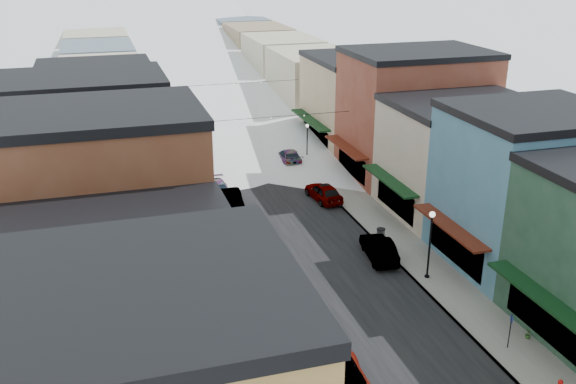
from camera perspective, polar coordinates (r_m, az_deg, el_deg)
road at (r=75.70m, az=-6.23°, el=5.65°), size 10.00×160.00×0.01m
sidewalk_left at (r=74.82m, az=-11.22°, el=5.24°), size 3.20×160.00×0.15m
sidewalk_right at (r=77.10m, az=-1.39°, el=6.10°), size 3.20×160.00×0.15m
curb_left at (r=74.97m, az=-10.04°, el=5.35°), size 0.10×160.00×0.15m
curb_right at (r=76.72m, az=-2.51°, el=6.01°), size 0.10×160.00×0.15m
bldg_l_cream at (r=28.70m, az=-14.68°, el=-11.72°), size 11.30×8.20×9.50m
bldg_l_brick_near at (r=35.13m, az=-16.40°, el=-2.82°), size 12.30×8.20×12.50m
bldg_l_grayblue at (r=43.67m, az=-15.78°, el=-0.51°), size 11.30×9.20×9.00m
bldg_l_brick_far at (r=51.91m, az=-17.33°, el=3.91°), size 13.30×9.20×11.00m
bldg_l_tan at (r=61.68m, az=-16.44°, el=6.16°), size 11.30×11.20×10.00m
bldg_r_blue at (r=44.55m, az=20.62°, el=0.38°), size 11.30×9.20×10.50m
bldg_r_cream at (r=52.02m, az=15.15°, el=3.02°), size 12.30×9.20×9.00m
bldg_r_brick_far at (r=59.42m, az=11.21°, el=6.82°), size 13.30×9.20×11.50m
bldg_r_tan at (r=67.99m, az=6.50°, el=8.00°), size 11.30×11.20×9.50m
distant_blocks at (r=97.06m, az=-8.95°, el=11.35°), size 34.00×55.00×8.00m
overhead_cables at (r=62.30m, az=-4.26°, el=8.24°), size 16.40×15.04×0.04m
car_silver_sedan at (r=41.73m, az=-1.82°, el=-6.33°), size 2.21×4.68×1.55m
car_dark_hatch at (r=52.26m, az=-4.99°, el=-0.67°), size 1.64×4.24×1.38m
car_silver_wagon at (r=54.17m, az=-6.24°, el=0.09°), size 2.09×4.85×1.39m
car_green_sedan at (r=44.13m, az=8.08°, el=-4.97°), size 2.22×4.77×1.51m
car_gray_suv at (r=53.57m, az=3.19°, el=0.02°), size 2.30×4.66×1.53m
car_black_sedan at (r=62.76m, az=0.08°, el=3.19°), size 2.24×4.95×1.41m
car_lane_silver at (r=70.19m, az=-6.76°, el=5.03°), size 2.00×4.50×1.50m
car_lane_white at (r=87.50m, az=-7.00°, el=8.21°), size 3.17×5.61×1.48m
parking_sign at (r=36.06m, az=19.15°, el=-11.36°), size 0.08×0.28×2.04m
trash_can at (r=46.21m, az=8.24°, el=-3.83°), size 0.62×0.62×1.05m
streetlamp_near at (r=41.06m, az=12.55°, el=-3.87°), size 0.38×0.38×4.54m
streetlamp_far at (r=62.11m, az=1.71°, el=4.79°), size 0.32×0.32×3.84m
planter_far at (r=37.65m, az=20.55°, el=-11.74°), size 0.42×0.42×0.53m
snow_pile_mid at (r=45.78m, az=-4.84°, el=-4.24°), size 2.29×2.61×0.97m
snow_pile_far at (r=48.45m, az=-5.04°, el=-2.75°), size 2.34×2.64×0.99m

